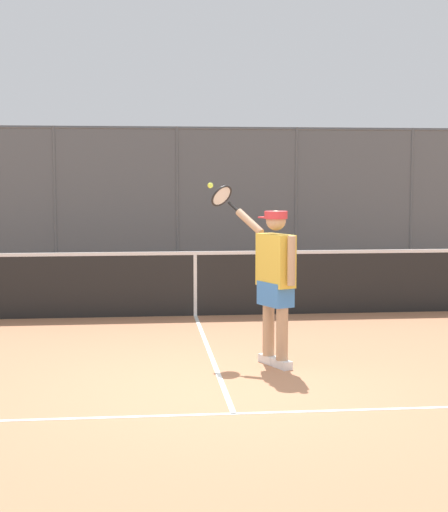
{
  "coord_description": "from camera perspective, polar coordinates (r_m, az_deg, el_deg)",
  "views": [
    {
      "loc": [
        0.78,
        7.62,
        2.06
      ],
      "look_at": [
        -0.26,
        -2.51,
        1.05
      ],
      "focal_mm": 56.22,
      "sensor_mm": 36.0,
      "label": 1
    }
  ],
  "objects": [
    {
      "name": "ground_plane",
      "position": [
        7.93,
        -0.02,
        -9.38
      ],
      "size": [
        60.0,
        60.0,
        0.0
      ],
      "primitive_type": "plane",
      "color": "#B27551"
    },
    {
      "name": "court_line_markings",
      "position": [
        6.79,
        1.02,
        -11.95
      ],
      "size": [
        8.19,
        9.11,
        0.01
      ],
      "color": "white",
      "rests_on": "ground"
    },
    {
      "name": "tennis_net",
      "position": [
        11.89,
        -2.06,
        -1.91
      ],
      "size": [
        10.52,
        0.09,
        1.07
      ],
      "color": "#2D2D2D",
      "rests_on": "ground"
    },
    {
      "name": "tennis_player",
      "position": [
        8.7,
        3.59,
        -1.35
      ],
      "size": [
        0.88,
        1.2,
        1.99
      ],
      "rotation": [
        0.0,
        0.0,
        -1.15
      ],
      "color": "silver",
      "rests_on": "ground"
    },
    {
      "name": "fence_backdrop",
      "position": [
        18.19,
        -3.43,
        3.98
      ],
      "size": [
        18.8,
        1.37,
        3.15
      ],
      "color": "#565B60",
      "rests_on": "ground"
    }
  ]
}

